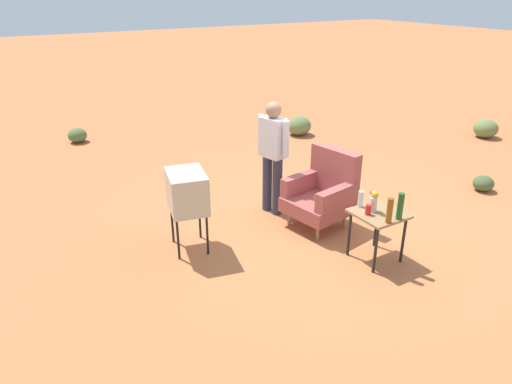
% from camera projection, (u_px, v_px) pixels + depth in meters
% --- Properties ---
extents(ground_plane, '(60.00, 60.00, 0.00)m').
position_uv_depth(ground_plane, '(320.00, 218.00, 6.75)').
color(ground_plane, '#B76B3D').
extents(armchair, '(0.88, 0.90, 1.06)m').
position_uv_depth(armchair, '(323.00, 191.00, 6.38)').
color(armchair, '#937047').
rests_on(armchair, ground).
extents(side_table, '(0.56, 0.56, 0.63)m').
position_uv_depth(side_table, '(378.00, 219.00, 5.55)').
color(side_table, black).
rests_on(side_table, ground).
extents(tv_on_stand, '(0.68, 0.56, 1.03)m').
position_uv_depth(tv_on_stand, '(187.00, 192.00, 5.68)').
color(tv_on_stand, black).
rests_on(tv_on_stand, ground).
extents(person_standing, '(0.56, 0.30, 1.64)m').
position_uv_depth(person_standing, '(273.00, 151.00, 6.57)').
color(person_standing, '#2D3347').
rests_on(person_standing, ground).
extents(bottle_short_clear, '(0.06, 0.06, 0.20)m').
position_uv_depth(bottle_short_clear, '(361.00, 199.00, 5.62)').
color(bottle_short_clear, silver).
rests_on(bottle_short_clear, side_table).
extents(bottle_wine_green, '(0.07, 0.07, 0.32)m').
position_uv_depth(bottle_wine_green, '(400.00, 206.00, 5.30)').
color(bottle_wine_green, '#1E5623').
rests_on(bottle_wine_green, side_table).
extents(bottle_tall_amber, '(0.07, 0.07, 0.30)m').
position_uv_depth(bottle_tall_amber, '(390.00, 211.00, 5.22)').
color(bottle_tall_amber, brown).
rests_on(bottle_tall_amber, side_table).
extents(soda_can_red, '(0.07, 0.07, 0.12)m').
position_uv_depth(soda_can_red, '(368.00, 210.00, 5.44)').
color(soda_can_red, red).
rests_on(soda_can_red, side_table).
extents(flower_vase, '(0.14, 0.10, 0.27)m').
position_uv_depth(flower_vase, '(374.00, 200.00, 5.49)').
color(flower_vase, silver).
rests_on(flower_vase, side_table).
extents(shrub_near, '(0.54, 0.54, 0.42)m').
position_uv_depth(shrub_near, '(299.00, 126.00, 10.37)').
color(shrub_near, olive).
rests_on(shrub_near, ground).
extents(shrub_mid, '(0.39, 0.39, 0.30)m').
position_uv_depth(shrub_mid, '(77.00, 135.00, 9.91)').
color(shrub_mid, '#516B38').
rests_on(shrub_mid, ground).
extents(shrub_far, '(0.51, 0.51, 0.39)m').
position_uv_depth(shrub_far, '(486.00, 129.00, 10.21)').
color(shrub_far, olive).
rests_on(shrub_far, ground).
extents(shrub_lone, '(0.32, 0.32, 0.25)m').
position_uv_depth(shrub_lone, '(483.00, 183.00, 7.59)').
color(shrub_lone, '#475B33').
rests_on(shrub_lone, ground).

